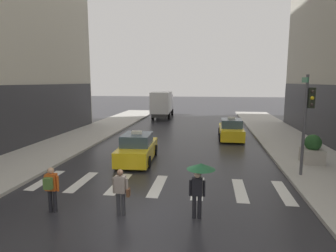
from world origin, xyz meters
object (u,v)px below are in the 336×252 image
at_px(pedestrian_with_umbrella, 200,176).
at_px(pedestrian_with_handbag, 121,189).
at_px(pedestrian_with_backpack, 51,186).
at_px(taxi_lead, 137,149).
at_px(traffic_light_pole, 307,111).
at_px(planter_near_corner, 312,150).
at_px(taxi_second, 231,130).
at_px(box_truck, 162,104).

height_order(pedestrian_with_umbrella, pedestrian_with_handbag, pedestrian_with_umbrella).
bearing_deg(pedestrian_with_backpack, pedestrian_with_handbag, 3.79).
xyz_separation_m(taxi_lead, pedestrian_with_backpack, (-1.31, -7.05, 0.25)).
bearing_deg(pedestrian_with_umbrella, pedestrian_with_backpack, -176.53).
height_order(taxi_lead, pedestrian_with_backpack, taxi_lead).
distance_m(pedestrian_with_umbrella, pedestrian_with_backpack, 5.23).
relative_size(traffic_light_pole, planter_near_corner, 3.00).
height_order(taxi_lead, pedestrian_with_umbrella, pedestrian_with_umbrella).
xyz_separation_m(traffic_light_pole, pedestrian_with_umbrella, (-4.82, -4.94, -1.74)).
relative_size(taxi_lead, pedestrian_with_handbag, 2.80).
distance_m(pedestrian_with_backpack, pedestrian_with_handbag, 2.50).
bearing_deg(traffic_light_pole, planter_near_corner, 63.44).
bearing_deg(taxi_second, traffic_light_pole, -73.23).
relative_size(taxi_lead, planter_near_corner, 2.89).
relative_size(pedestrian_with_umbrella, planter_near_corner, 1.21).
distance_m(traffic_light_pole, taxi_lead, 9.23).
distance_m(taxi_second, pedestrian_with_handbag, 15.16).
bearing_deg(traffic_light_pole, box_truck, 115.75).
bearing_deg(taxi_second, pedestrian_with_handbag, -108.10).
bearing_deg(box_truck, pedestrian_with_backpack, -88.84).
height_order(traffic_light_pole, planter_near_corner, traffic_light_pole).
xyz_separation_m(pedestrian_with_umbrella, planter_near_corner, (5.94, 7.17, -0.64)).
distance_m(taxi_second, box_truck, 14.81).
bearing_deg(planter_near_corner, pedestrian_with_handbag, -139.69).
distance_m(taxi_lead, pedestrian_with_handbag, 6.99).
xyz_separation_m(pedestrian_with_backpack, pedestrian_with_handbag, (2.49, 0.17, -0.04)).
bearing_deg(taxi_lead, pedestrian_with_umbrella, -60.09).
height_order(traffic_light_pole, box_truck, traffic_light_pole).
xyz_separation_m(traffic_light_pole, box_truck, (-10.56, 21.88, -1.41)).
xyz_separation_m(taxi_second, pedestrian_with_umbrella, (-2.01, -14.25, 0.79)).
bearing_deg(box_truck, pedestrian_with_umbrella, -77.92).
height_order(traffic_light_pole, pedestrian_with_umbrella, traffic_light_pole).
relative_size(traffic_light_pole, taxi_lead, 1.04).
distance_m(pedestrian_with_umbrella, planter_near_corner, 9.33).
distance_m(traffic_light_pole, taxi_second, 10.05).
bearing_deg(taxi_lead, taxi_second, 51.93).
bearing_deg(traffic_light_pole, taxi_lead, 168.31).
distance_m(pedestrian_with_backpack, planter_near_corner, 13.41).
height_order(taxi_second, pedestrian_with_umbrella, pedestrian_with_umbrella).
relative_size(taxi_lead, pedestrian_with_backpack, 2.80).
bearing_deg(pedestrian_with_handbag, pedestrian_with_backpack, -176.21).
distance_m(traffic_light_pole, pedestrian_with_umbrella, 7.12).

